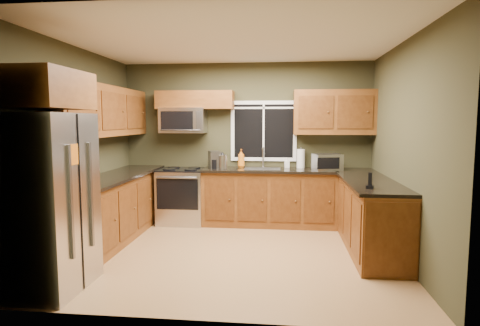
% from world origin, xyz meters
% --- Properties ---
extents(floor, '(4.20, 4.20, 0.00)m').
position_xyz_m(floor, '(0.00, 0.00, 0.00)').
color(floor, olive).
rests_on(floor, ground).
extents(ceiling, '(4.20, 4.20, 0.00)m').
position_xyz_m(ceiling, '(0.00, 0.00, 2.70)').
color(ceiling, white).
rests_on(ceiling, back_wall).
extents(back_wall, '(4.20, 0.00, 4.20)m').
position_xyz_m(back_wall, '(0.00, 1.80, 1.35)').
color(back_wall, '#33321D').
rests_on(back_wall, ground).
extents(front_wall, '(4.20, 0.00, 4.20)m').
position_xyz_m(front_wall, '(0.00, -1.80, 1.35)').
color(front_wall, '#33321D').
rests_on(front_wall, ground).
extents(left_wall, '(0.00, 3.60, 3.60)m').
position_xyz_m(left_wall, '(-2.10, 0.00, 1.35)').
color(left_wall, '#33321D').
rests_on(left_wall, ground).
extents(right_wall, '(0.00, 3.60, 3.60)m').
position_xyz_m(right_wall, '(2.10, 0.00, 1.35)').
color(right_wall, '#33321D').
rests_on(right_wall, ground).
extents(window, '(1.12, 0.03, 1.02)m').
position_xyz_m(window, '(0.30, 1.78, 1.55)').
color(window, white).
rests_on(window, back_wall).
extents(base_cabinets_left, '(0.60, 2.65, 0.90)m').
position_xyz_m(base_cabinets_left, '(-1.80, 0.48, 0.45)').
color(base_cabinets_left, brown).
rests_on(base_cabinets_left, ground).
extents(countertop_left, '(0.65, 2.65, 0.04)m').
position_xyz_m(countertop_left, '(-1.78, 0.48, 0.92)').
color(countertop_left, black).
rests_on(countertop_left, base_cabinets_left).
extents(base_cabinets_back, '(2.17, 0.60, 0.90)m').
position_xyz_m(base_cabinets_back, '(0.42, 1.50, 0.45)').
color(base_cabinets_back, brown).
rests_on(base_cabinets_back, ground).
extents(countertop_back, '(2.17, 0.65, 0.04)m').
position_xyz_m(countertop_back, '(0.42, 1.48, 0.92)').
color(countertop_back, black).
rests_on(countertop_back, base_cabinets_back).
extents(base_cabinets_peninsula, '(0.60, 2.52, 0.90)m').
position_xyz_m(base_cabinets_peninsula, '(1.80, 0.54, 0.45)').
color(base_cabinets_peninsula, brown).
rests_on(base_cabinets_peninsula, ground).
extents(countertop_peninsula, '(0.65, 2.50, 0.04)m').
position_xyz_m(countertop_peninsula, '(1.78, 0.55, 0.92)').
color(countertop_peninsula, black).
rests_on(countertop_peninsula, base_cabinets_peninsula).
extents(upper_cabinets_left, '(0.33, 2.65, 0.72)m').
position_xyz_m(upper_cabinets_left, '(-1.94, 0.48, 1.86)').
color(upper_cabinets_left, brown).
rests_on(upper_cabinets_left, left_wall).
extents(upper_cabinets_back_left, '(1.30, 0.33, 0.30)m').
position_xyz_m(upper_cabinets_back_left, '(-0.85, 1.64, 2.07)').
color(upper_cabinets_back_left, brown).
rests_on(upper_cabinets_back_left, back_wall).
extents(upper_cabinets_back_right, '(1.30, 0.33, 0.72)m').
position_xyz_m(upper_cabinets_back_right, '(1.45, 1.64, 1.86)').
color(upper_cabinets_back_right, brown).
rests_on(upper_cabinets_back_right, back_wall).
extents(upper_cabinet_over_fridge, '(0.72, 0.90, 0.38)m').
position_xyz_m(upper_cabinet_over_fridge, '(-1.74, -1.30, 2.03)').
color(upper_cabinet_over_fridge, brown).
rests_on(upper_cabinet_over_fridge, left_wall).
extents(refrigerator, '(0.74, 0.90, 1.80)m').
position_xyz_m(refrigerator, '(-1.74, -1.30, 0.90)').
color(refrigerator, '#B7B7BC').
rests_on(refrigerator, ground).
extents(range, '(0.76, 0.69, 0.94)m').
position_xyz_m(range, '(-1.05, 1.47, 0.47)').
color(range, '#B7B7BC').
rests_on(range, ground).
extents(microwave, '(0.76, 0.41, 0.42)m').
position_xyz_m(microwave, '(-1.05, 1.61, 1.73)').
color(microwave, '#B7B7BC').
rests_on(microwave, back_wall).
extents(sink, '(0.60, 0.42, 0.36)m').
position_xyz_m(sink, '(0.30, 1.49, 0.95)').
color(sink, slate).
rests_on(sink, countertop_back).
extents(toaster_oven, '(0.49, 0.42, 0.26)m').
position_xyz_m(toaster_oven, '(1.33, 1.37, 1.07)').
color(toaster_oven, '#B7B7BC').
rests_on(toaster_oven, countertop_back).
extents(coffee_maker, '(0.24, 0.28, 0.29)m').
position_xyz_m(coffee_maker, '(-0.49, 1.45, 1.07)').
color(coffee_maker, slate).
rests_on(coffee_maker, countertop_back).
extents(kettle, '(0.19, 0.19, 0.28)m').
position_xyz_m(kettle, '(-0.36, 1.43, 1.07)').
color(kettle, '#B7B7BC').
rests_on(kettle, countertop_back).
extents(paper_towel_roll, '(0.14, 0.14, 0.35)m').
position_xyz_m(paper_towel_roll, '(0.93, 1.68, 1.10)').
color(paper_towel_roll, white).
rests_on(paper_towel_roll, countertop_back).
extents(soap_bottle_a, '(0.15, 0.15, 0.31)m').
position_xyz_m(soap_bottle_a, '(-0.07, 1.67, 1.09)').
color(soap_bottle_a, orange).
rests_on(soap_bottle_a, countertop_back).
extents(soap_bottle_b, '(0.09, 0.09, 0.17)m').
position_xyz_m(soap_bottle_b, '(0.70, 1.68, 1.03)').
color(soap_bottle_b, white).
rests_on(soap_bottle_b, countertop_back).
extents(cordless_phone, '(0.11, 0.11, 0.19)m').
position_xyz_m(cordless_phone, '(1.64, -0.33, 1.00)').
color(cordless_phone, black).
rests_on(cordless_phone, countertop_peninsula).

